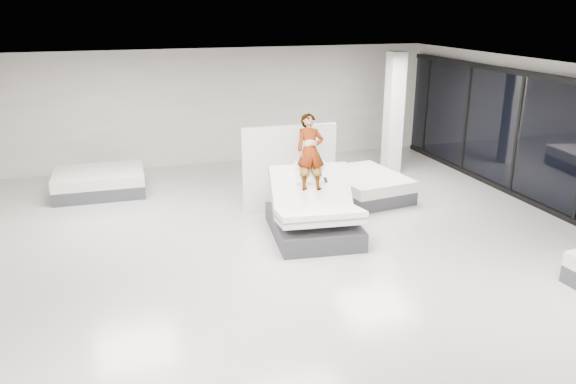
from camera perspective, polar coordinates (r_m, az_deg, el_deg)
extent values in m
plane|color=beige|center=(10.04, 1.79, -7.04)|extent=(14.00, 14.00, 0.00)
plane|color=black|center=(9.12, 1.99, 11.39)|extent=(14.00, 14.00, 0.00)
cube|color=silver|center=(16.06, -6.53, 8.65)|extent=(12.00, 0.04, 3.20)
cube|color=#39393E|center=(11.08, 2.56, -3.47)|extent=(1.80, 2.26, 0.37)
cube|color=white|center=(11.07, 2.32, 0.17)|extent=(1.66, 1.01, 0.96)
cube|color=slate|center=(11.07, 2.32, 0.17)|extent=(1.66, 0.88, 0.85)
cube|color=white|center=(10.49, 3.22, -2.46)|extent=(1.68, 1.24, 0.42)
cube|color=slate|center=(10.49, 3.22, -2.46)|extent=(1.70, 1.23, 0.23)
cube|color=white|center=(11.01, 2.28, 2.05)|extent=(0.62, 0.44, 0.42)
imported|color=slate|center=(10.99, 2.28, 2.53)|extent=(0.73, 1.57, 1.07)
cube|color=black|center=(10.76, 3.84, 1.24)|extent=(0.07, 0.15, 0.08)
cube|color=white|center=(12.21, 0.17, 2.44)|extent=(2.08, 0.18, 1.89)
cube|color=#39393E|center=(13.36, 7.83, 0.14)|extent=(1.77, 2.20, 0.30)
cube|color=white|center=(13.28, 7.88, 1.28)|extent=(1.77, 2.20, 0.25)
cube|color=#39393E|center=(14.21, -18.54, 0.46)|extent=(2.09, 1.58, 0.31)
cube|color=white|center=(14.13, -18.66, 1.55)|extent=(2.09, 1.58, 0.26)
cube|color=white|center=(15.06, 10.68, 7.79)|extent=(0.40, 0.40, 3.20)
cube|color=black|center=(13.07, 27.04, -2.65)|extent=(0.12, 13.40, 0.12)
cube|color=black|center=(14.11, 22.31, 5.37)|extent=(0.09, 0.08, 2.80)
cube|color=black|center=(15.65, 17.71, 7.08)|extent=(0.09, 0.08, 2.80)
cube|color=black|center=(17.30, 13.94, 8.44)|extent=(0.09, 0.08, 2.80)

